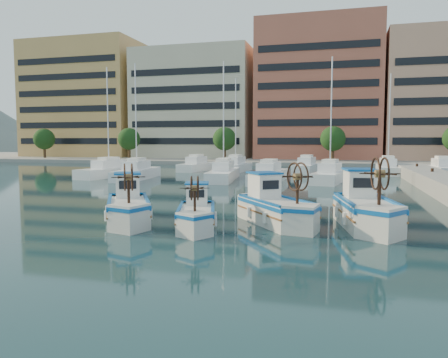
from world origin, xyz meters
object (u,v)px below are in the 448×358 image
Objects in this scene: fishing_boat_b at (196,212)px; fishing_boat_d at (365,207)px; fishing_boat_a at (128,205)px; fishing_boat_c at (275,206)px.

fishing_boat_d is (7.25, 2.18, 0.21)m from fishing_boat_b.
fishing_boat_d is at bearing 0.22° from fishing_boat_b.
fishing_boat_c is at bearing -16.93° from fishing_boat_a.
fishing_boat_a is 0.90× the size of fishing_boat_d.
fishing_boat_c reaches higher than fishing_boat_a.
fishing_boat_b is 3.71m from fishing_boat_c.
fishing_boat_b is 0.84× the size of fishing_boat_c.
fishing_boat_a is at bearing 155.38° from fishing_boat_c.
fishing_boat_d reaches higher than fishing_boat_c.
fishing_boat_a is 10.96m from fishing_boat_d.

